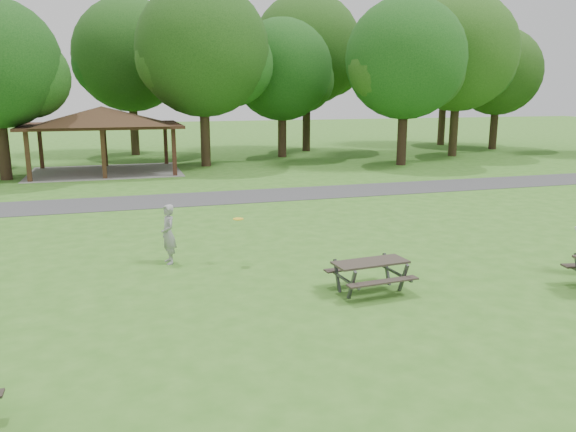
# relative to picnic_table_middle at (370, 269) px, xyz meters

# --- Properties ---
(ground) EXTENTS (160.00, 160.00, 0.00)m
(ground) POSITION_rel_picnic_table_middle_xyz_m (-2.17, -1.28, -0.56)
(ground) COLOR #3A7621
(ground) RESTS_ON ground
(asphalt_path) EXTENTS (120.00, 3.20, 0.02)m
(asphalt_path) POSITION_rel_picnic_table_middle_xyz_m (-2.17, 12.72, -0.55)
(asphalt_path) COLOR #404042
(asphalt_path) RESTS_ON ground
(pavilion) EXTENTS (8.60, 7.01, 3.76)m
(pavilion) POSITION_rel_picnic_table_middle_xyz_m (-6.17, 22.72, 2.51)
(pavilion) COLOR #3E2616
(pavilion) RESTS_ON ground
(tree_row_e) EXTENTS (8.40, 8.00, 11.02)m
(tree_row_e) POSITION_rel_picnic_table_middle_xyz_m (-0.07, 23.75, 6.23)
(tree_row_e) COLOR #312216
(tree_row_e) RESTS_ON ground
(tree_row_f) EXTENTS (7.35, 7.00, 9.55)m
(tree_row_f) POSITION_rel_picnic_table_middle_xyz_m (5.92, 27.25, 5.28)
(tree_row_f) COLOR #321F16
(tree_row_f) RESTS_ON ground
(tree_row_g) EXTENTS (7.77, 7.40, 10.25)m
(tree_row_g) POSITION_rel_picnic_table_middle_xyz_m (11.93, 20.75, 5.77)
(tree_row_g) COLOR black
(tree_row_g) RESTS_ON ground
(tree_row_h) EXTENTS (8.61, 8.20, 11.37)m
(tree_row_h) POSITION_rel_picnic_table_middle_xyz_m (17.94, 24.25, 6.47)
(tree_row_h) COLOR #2F2215
(tree_row_h) RESTS_ON ground
(tree_row_i) EXTENTS (7.14, 6.80, 9.52)m
(tree_row_i) POSITION_rel_picnic_table_middle_xyz_m (23.92, 27.75, 5.35)
(tree_row_i) COLOR black
(tree_row_i) RESTS_ON ground
(tree_deep_b) EXTENTS (8.40, 8.00, 11.13)m
(tree_deep_b) POSITION_rel_picnic_table_middle_xyz_m (-4.07, 31.75, 6.33)
(tree_deep_b) COLOR #322316
(tree_deep_b) RESTS_ON ground
(tree_deep_c) EXTENTS (8.82, 8.40, 11.90)m
(tree_deep_c) POSITION_rel_picnic_table_middle_xyz_m (8.94, 30.75, 6.89)
(tree_deep_c) COLOR black
(tree_deep_c) RESTS_ON ground
(tree_deep_d) EXTENTS (8.40, 8.00, 11.27)m
(tree_deep_d) POSITION_rel_picnic_table_middle_xyz_m (21.93, 32.25, 6.47)
(tree_deep_d) COLOR #332316
(tree_deep_d) RESTS_ON ground
(picnic_table_middle) EXTENTS (1.85, 1.54, 0.75)m
(picnic_table_middle) POSITION_rel_picnic_table_middle_xyz_m (0.00, 0.00, 0.00)
(picnic_table_middle) COLOR #302923
(picnic_table_middle) RESTS_ON ground
(frisbee_in_flight) EXTENTS (0.35, 0.35, 0.02)m
(frisbee_in_flight) POSITION_rel_picnic_table_middle_xyz_m (-2.48, 2.94, 0.70)
(frisbee_in_flight) COLOR yellow
(frisbee_in_flight) RESTS_ON ground
(frisbee_thrower) EXTENTS (0.48, 0.65, 1.62)m
(frisbee_thrower) POSITION_rel_picnic_table_middle_xyz_m (-4.26, 3.62, 0.25)
(frisbee_thrower) COLOR #949496
(frisbee_thrower) RESTS_ON ground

